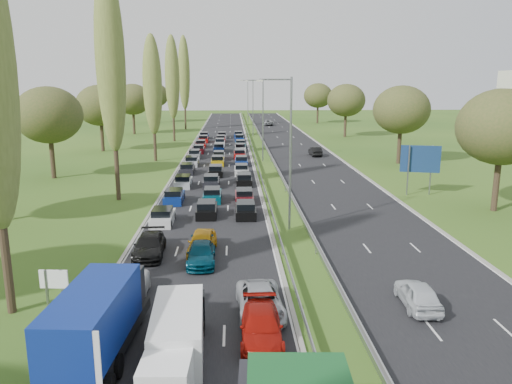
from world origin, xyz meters
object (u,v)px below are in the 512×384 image
object	(u,v)px
blue_lorry	(100,319)
white_van_rear	(179,330)
near_car_3	(149,246)
info_sign	(54,283)
white_van_front	(172,361)
direction_sign	(420,161)
near_car_2	(125,291)

from	to	relation	value
blue_lorry	white_van_rear	size ratio (longest dim) A/B	1.54
near_car_3	info_sign	distance (m)	8.67
white_van_front	direction_sign	size ratio (longest dim) A/B	0.89
blue_lorry	white_van_rear	world-z (taller)	blue_lorry
white_van_front	info_sign	distance (m)	9.93
white_van_front	white_van_rear	bearing A→B (deg)	92.30
direction_sign	near_car_3	bearing A→B (deg)	-145.17
near_car_3	blue_lorry	size ratio (longest dim) A/B	0.59
white_van_front	blue_lorry	bearing A→B (deg)	151.51
near_car_2	direction_sign	size ratio (longest dim) A/B	0.99
near_car_3	blue_lorry	distance (m)	13.00
near_car_3	near_car_2	bearing A→B (deg)	-93.18
white_van_front	direction_sign	xyz separation A→B (m)	(21.86, 32.40, 2.62)
white_van_front	white_van_rear	world-z (taller)	white_van_rear
near_car_3	info_sign	size ratio (longest dim) A/B	2.32
blue_lorry	white_van_front	xyz separation A→B (m)	(3.25, -1.96, -0.88)
near_car_2	info_sign	distance (m)	3.62
white_van_rear	direction_sign	size ratio (longest dim) A/B	1.04
near_car_3	white_van_front	world-z (taller)	white_van_front
near_car_2	white_van_front	xyz separation A→B (m)	(3.40, -7.43, 0.22)
direction_sign	info_sign	bearing A→B (deg)	-138.68
near_car_3	direction_sign	world-z (taller)	direction_sign
blue_lorry	direction_sign	xyz separation A→B (m)	(25.11, 30.44, 1.74)
info_sign	direction_sign	size ratio (longest dim) A/B	0.40
info_sign	white_van_rear	bearing A→B (deg)	-34.82
near_car_3	blue_lorry	xyz separation A→B (m)	(0.03, -12.95, 1.10)
white_van_rear	white_van_front	bearing A→B (deg)	-93.14
near_car_2	near_car_3	size ratio (longest dim) A/B	1.05
near_car_2	direction_sign	world-z (taller)	direction_sign
info_sign	white_van_front	bearing A→B (deg)	-45.57
white_van_front	direction_sign	bearing A→B (deg)	58.66
blue_lorry	white_van_front	world-z (taller)	blue_lorry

